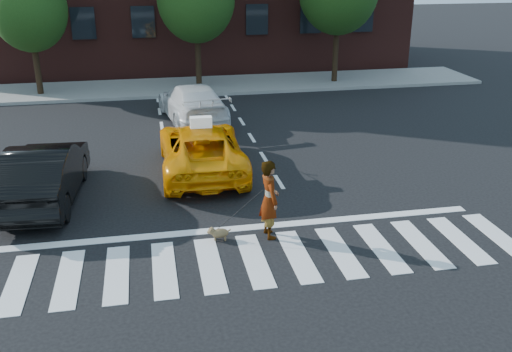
% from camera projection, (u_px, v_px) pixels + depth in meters
% --- Properties ---
extents(ground, '(120.00, 120.00, 0.00)m').
position_uv_depth(ground, '(255.00, 260.00, 12.72)').
color(ground, black).
rests_on(ground, ground).
extents(crosswalk, '(13.00, 2.40, 0.01)m').
position_uv_depth(crosswalk, '(255.00, 260.00, 12.71)').
color(crosswalk, silver).
rests_on(crosswalk, ground).
extents(stop_line, '(12.00, 0.30, 0.01)m').
position_uv_depth(stop_line, '(242.00, 228.00, 14.17)').
color(stop_line, silver).
rests_on(stop_line, ground).
extents(sidewalk_far, '(30.00, 4.00, 0.15)m').
position_uv_depth(sidewalk_far, '(188.00, 86.00, 28.65)').
color(sidewalk_far, slate).
rests_on(sidewalk_far, ground).
extents(taxi, '(2.56, 5.38, 1.48)m').
position_uv_depth(taxi, '(201.00, 148.00, 17.61)').
color(taxi, orange).
rests_on(taxi, ground).
extents(black_sedan, '(2.01, 5.00, 1.61)m').
position_uv_depth(black_sedan, '(44.00, 173.00, 15.48)').
color(black_sedan, black).
rests_on(black_sedan, ground).
extents(white_suv, '(2.80, 5.42, 1.50)m').
position_uv_depth(white_suv, '(192.00, 102.00, 22.90)').
color(white_suv, silver).
rests_on(white_suv, ground).
extents(woman, '(0.54, 0.75, 1.94)m').
position_uv_depth(woman, '(269.00, 199.00, 13.45)').
color(woman, '#999999').
rests_on(woman, ground).
extents(dog, '(0.57, 0.28, 0.33)m').
position_uv_depth(dog, '(218.00, 233.00, 13.54)').
color(dog, '#8E6748').
rests_on(dog, ground).
extents(taxi_sign, '(0.65, 0.29, 0.32)m').
position_uv_depth(taxi_sign, '(201.00, 122.00, 17.10)').
color(taxi_sign, white).
rests_on(taxi_sign, taxi).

